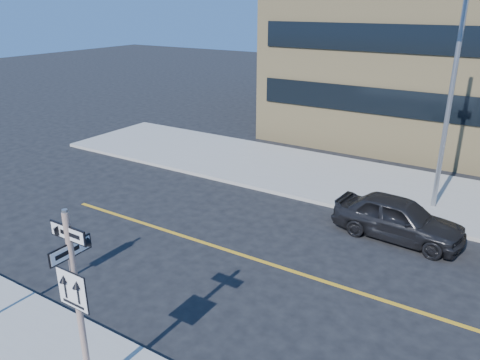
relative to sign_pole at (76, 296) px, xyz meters
The scene contains 4 objects.
ground 3.50m from the sign_pole, 90.00° to the left, with size 120.00×120.00×0.00m, color black.
sign_pole is the anchor object (origin of this frame).
parked_car_a 11.05m from the sign_pole, 71.73° to the left, with size 4.34×1.75×1.48m, color black.
streetlight_a 14.05m from the sign_pole, 73.23° to the left, with size 0.55×2.25×8.00m.
Camera 1 is at (6.58, -7.13, 7.61)m, focal length 35.00 mm.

